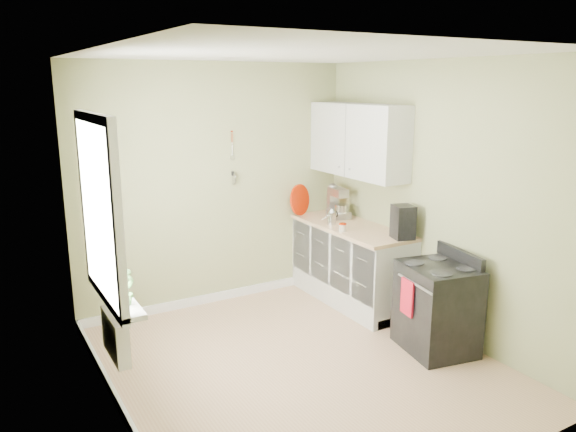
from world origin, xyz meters
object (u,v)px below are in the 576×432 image
stove (437,307)px  coffee_maker (403,223)px  kettle (332,217)px  stand_mixer (338,203)px

stove → coffee_maker: size_ratio=2.73×
stove → coffee_maker: 0.95m
stove → kettle: kettle is taller
stove → coffee_maker: bearing=78.3°
stand_mixer → coffee_maker: 1.11m
kettle → coffee_maker: coffee_maker is taller
kettle → coffee_maker: bearing=-70.9°
kettle → coffee_maker: size_ratio=0.51×
coffee_maker → stove: bearing=-101.7°
kettle → stove: bearing=-84.3°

